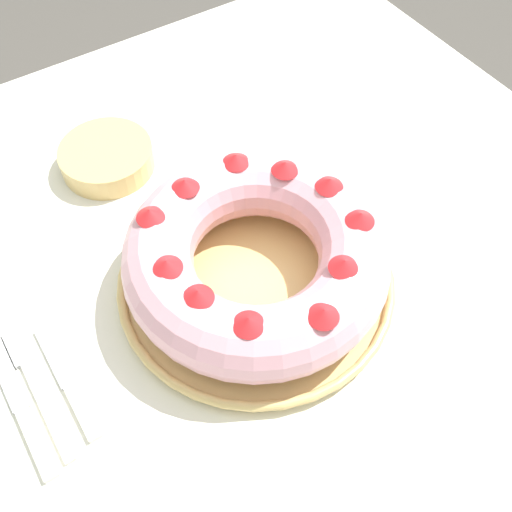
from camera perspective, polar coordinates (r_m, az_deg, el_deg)
name	(u,v)px	position (r m, az deg, el deg)	size (l,w,h in m)	color
ground_plane	(247,459)	(1.47, -0.85, -18.74)	(8.00, 8.00, 0.00)	#4C4742
dining_table	(242,318)	(0.86, -1.38, -5.88)	(1.18, 1.13, 0.75)	silver
serving_dish	(256,280)	(0.77, 0.00, -2.35)	(0.36, 0.36, 0.02)	tan
bundt_cake	(256,256)	(0.73, 0.00, 0.05)	(0.33, 0.33, 0.10)	#E09EAD
fork	(34,382)	(0.76, -20.38, -11.15)	(0.02, 0.19, 0.01)	white
serving_knife	(23,412)	(0.75, -21.29, -13.70)	(0.02, 0.20, 0.01)	white
cake_knife	(71,388)	(0.74, -17.20, -11.90)	(0.02, 0.17, 0.01)	white
side_bowl	(107,158)	(0.93, -14.02, 9.08)	(0.14, 0.14, 0.04)	tan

